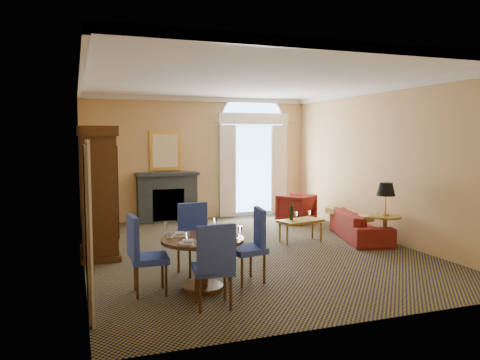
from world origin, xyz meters
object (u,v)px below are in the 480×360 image
object	(u,v)px
armoire	(98,194)
side_table	(385,207)
dining_table	(203,251)
coffee_table	(300,221)
sofa	(360,225)
armchair	(296,208)

from	to	relation	value
armoire	side_table	size ratio (longest dim) A/B	1.89
armoire	dining_table	xyz separation A→B (m)	(1.29, -2.44, -0.58)
coffee_table	side_table	xyz separation A→B (m)	(1.36, -0.97, 0.35)
dining_table	sofa	size ratio (longest dim) A/B	0.59
side_table	coffee_table	bearing A→B (deg)	144.51
armoire	dining_table	size ratio (longest dim) A/B	2.00
armoire	sofa	xyz separation A→B (m)	(5.27, -0.38, -0.84)
sofa	side_table	world-z (taller)	side_table
armoire	coffee_table	bearing A→B (deg)	-2.51
armoire	armchair	distance (m)	5.23
dining_table	side_table	world-z (taller)	side_table
dining_table	coffee_table	bearing A→B (deg)	40.39
coffee_table	sofa	bearing A→B (deg)	-23.68
side_table	armoire	bearing A→B (deg)	167.84
armoire	coffee_table	xyz separation A→B (m)	(3.96, -0.17, -0.70)
sofa	armchair	size ratio (longest dim) A/B	2.49
dining_table	armchair	world-z (taller)	dining_table
side_table	sofa	bearing A→B (deg)	93.74
armchair	sofa	bearing A→B (deg)	66.73
armoire	armchair	bearing A→B (deg)	20.40
sofa	coffee_table	bearing A→B (deg)	96.38
armoire	coffee_table	world-z (taller)	armoire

